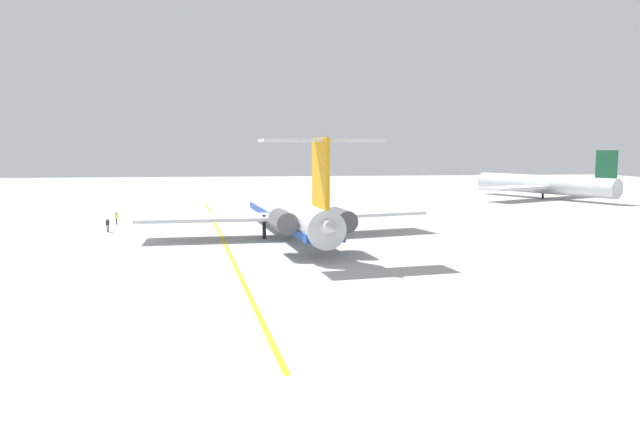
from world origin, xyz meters
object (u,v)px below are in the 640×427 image
at_px(main_jetliner, 289,211).
at_px(ground_crew_near_tail, 116,217).
at_px(airliner_far_left, 539,184).
at_px(ground_crew_near_nose, 108,223).
at_px(safety_cone_nose, 177,217).

distance_m(main_jetliner, ground_crew_near_tail, 27.51).
xyz_separation_m(airliner_far_left, ground_crew_near_tail, (32.86, -79.33, -1.92)).
height_order(main_jetliner, airliner_far_left, main_jetliner).
distance_m(ground_crew_near_nose, ground_crew_near_tail, 7.46).
xyz_separation_m(airliner_far_left, safety_cone_nose, (27.38, -71.69, -2.72)).
height_order(main_jetliner, ground_crew_near_tail, main_jetliner).
bearing_deg(airliner_far_left, ground_crew_near_tail, 86.73).
bearing_deg(ground_crew_near_nose, ground_crew_near_tail, -20.55).
distance_m(airliner_far_left, ground_crew_near_tail, 85.89).
xyz_separation_m(ground_crew_near_nose, ground_crew_near_tail, (-7.45, -0.48, -0.06)).
distance_m(airliner_far_left, safety_cone_nose, 76.79).
xyz_separation_m(main_jetliner, safety_cone_nose, (-20.51, -15.30, -2.88)).
bearing_deg(safety_cone_nose, ground_crew_near_nose, -28.99).
height_order(ground_crew_near_nose, ground_crew_near_tail, ground_crew_near_nose).
relative_size(main_jetliner, airliner_far_left, 1.23).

